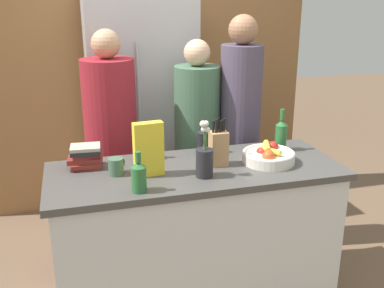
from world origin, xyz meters
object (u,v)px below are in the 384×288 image
(bottle_oil, at_px, (281,134))
(bottle_water, at_px, (139,176))
(knife_block, at_px, (219,147))
(book_stack, at_px, (86,157))
(fruit_bowl, at_px, (268,156))
(bottle_wine, at_px, (143,145))
(bottle_vinegar, at_px, (203,140))
(refrigerator, at_px, (141,112))
(coffee_mug, at_px, (116,166))
(person_in_red_tee, at_px, (240,121))
(person_at_sink, at_px, (111,137))
(flower_vase, at_px, (204,159))
(person_in_blue, at_px, (197,136))
(cereal_box, at_px, (149,149))

(bottle_oil, bearing_deg, bottle_water, -158.36)
(knife_block, xyz_separation_m, bottle_water, (-0.51, -0.25, -0.02))
(book_stack, height_order, bottle_water, bottle_water)
(fruit_bowl, xyz_separation_m, bottle_wine, (-0.71, 0.26, 0.05))
(bottle_vinegar, bearing_deg, refrigerator, 102.80)
(knife_block, distance_m, coffee_mug, 0.60)
(person_in_red_tee, bearing_deg, bottle_oil, -103.15)
(book_stack, height_order, bottle_wine, bottle_wine)
(person_at_sink, xyz_separation_m, person_in_red_tee, (0.92, -0.09, 0.07))
(knife_block, distance_m, person_at_sink, 0.87)
(bottle_vinegar, bearing_deg, flower_vase, -105.91)
(bottle_oil, distance_m, person_in_blue, 0.67)
(bottle_vinegar, bearing_deg, cereal_box, -146.12)
(refrigerator, xyz_separation_m, person_in_blue, (0.31, -0.59, -0.05))
(knife_block, height_order, book_stack, knife_block)
(person_at_sink, bearing_deg, bottle_wine, -80.20)
(knife_block, distance_m, bottle_wine, 0.47)
(refrigerator, bearing_deg, knife_block, -78.31)
(bottle_wine, bearing_deg, person_in_blue, 42.26)
(person_in_blue, bearing_deg, bottle_water, -148.23)
(cereal_box, height_order, coffee_mug, cereal_box)
(bottle_vinegar, xyz_separation_m, bottle_wine, (-0.38, 0.00, 0.00))
(bottle_oil, height_order, person_in_blue, person_in_blue)
(flower_vase, xyz_separation_m, person_in_blue, (0.18, 0.79, -0.12))
(bottle_oil, xyz_separation_m, bottle_wine, (-0.88, 0.08, -0.02))
(bottle_wine, bearing_deg, cereal_box, -92.57)
(cereal_box, height_order, book_stack, cereal_box)
(bottle_oil, xyz_separation_m, bottle_water, (-0.98, -0.39, -0.02))
(bottle_water, distance_m, person_in_blue, 1.06)
(bottle_vinegar, bearing_deg, book_stack, -175.62)
(bottle_oil, relative_size, person_in_red_tee, 0.16)
(refrigerator, xyz_separation_m, coffee_mug, (-0.34, -1.23, 0.02))
(book_stack, xyz_separation_m, bottle_water, (0.24, -0.41, 0.02))
(bottle_water, bearing_deg, fruit_bowl, 14.32)
(flower_vase, xyz_separation_m, book_stack, (-0.62, 0.31, -0.04))
(fruit_bowl, bearing_deg, refrigerator, 113.66)
(flower_vase, bearing_deg, refrigerator, 95.20)
(person_in_blue, xyz_separation_m, person_in_red_tee, (0.30, -0.07, 0.11))
(refrigerator, distance_m, coffee_mug, 1.27)
(refrigerator, height_order, book_stack, refrigerator)
(book_stack, bearing_deg, person_in_blue, 30.66)
(cereal_box, bearing_deg, person_in_red_tee, 38.35)
(bottle_wine, height_order, person_in_blue, person_in_blue)
(book_stack, distance_m, bottle_water, 0.48)
(person_in_blue, bearing_deg, book_stack, -175.30)
(bottle_oil, height_order, person_in_red_tee, person_in_red_tee)
(coffee_mug, bearing_deg, knife_block, -1.35)
(coffee_mug, distance_m, bottle_vinegar, 0.61)
(bottle_wine, xyz_separation_m, person_at_sink, (-0.15, 0.44, -0.07))
(bottle_wine, bearing_deg, person_at_sink, 109.07)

